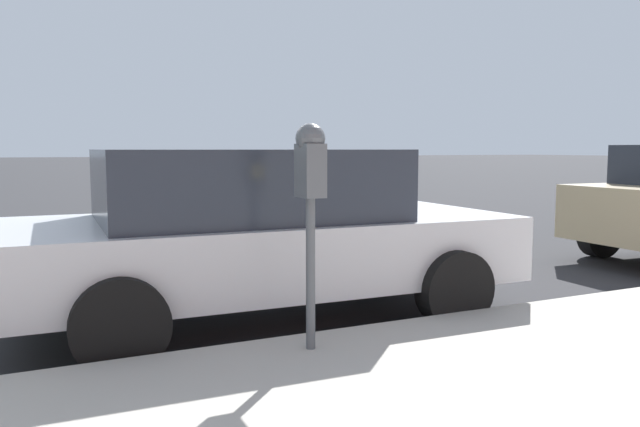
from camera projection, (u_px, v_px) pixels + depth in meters
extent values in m
plane|color=#2B2B2D|center=(232.00, 290.00, 6.45)|extent=(220.00, 220.00, 0.00)
cylinder|color=#4C5156|center=(311.00, 274.00, 4.01)|extent=(0.06, 0.06, 0.99)
cube|color=#4C5156|center=(310.00, 171.00, 3.94)|extent=(0.20, 0.14, 0.34)
sphere|color=#4C5156|center=(310.00, 138.00, 3.92)|extent=(0.19, 0.19, 0.19)
cube|color=gold|center=(304.00, 177.00, 4.04)|extent=(0.01, 0.11, 0.12)
cube|color=black|center=(304.00, 158.00, 4.03)|extent=(0.01, 0.10, 0.08)
cube|color=#B7BABF|center=(266.00, 249.00, 5.35)|extent=(1.96, 4.26, 0.55)
cube|color=#232833|center=(246.00, 184.00, 5.23)|extent=(1.68, 2.40, 0.58)
cylinder|color=black|center=(353.00, 254.00, 6.74)|extent=(0.24, 0.65, 0.64)
cylinder|color=black|center=(455.00, 289.00, 5.07)|extent=(0.24, 0.65, 0.64)
cylinder|color=black|center=(98.00, 273.00, 5.70)|extent=(0.24, 0.65, 0.64)
cylinder|color=black|center=(120.00, 325.00, 4.02)|extent=(0.24, 0.65, 0.64)
cylinder|color=black|center=(600.00, 233.00, 8.38)|extent=(0.24, 0.65, 0.64)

